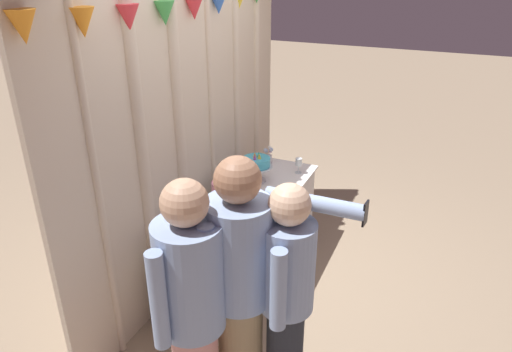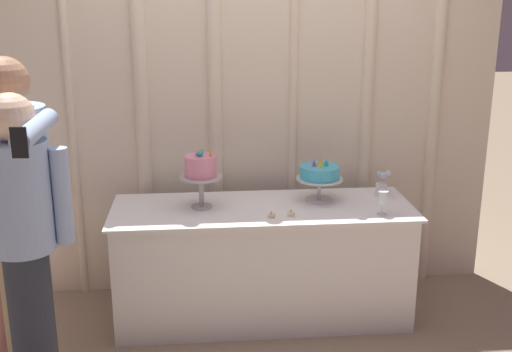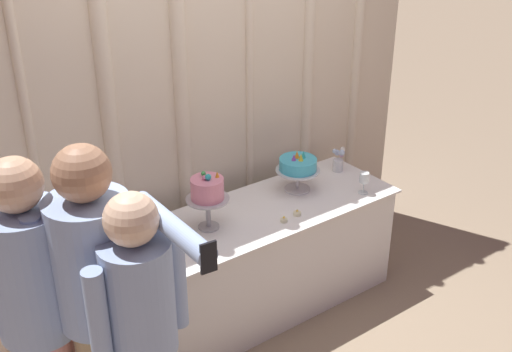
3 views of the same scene
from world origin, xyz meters
The scene contains 12 objects.
ground_plane centered at (0.00, 0.00, 0.00)m, with size 24.00×24.00×0.00m, color gray.
draped_curtain centered at (0.00, 0.57, 1.34)m, with size 3.18×0.15×2.56m.
cake_table centered at (0.00, 0.10, 0.36)m, with size 1.82×0.65×0.72m.
cake_display_nearleft centered at (-0.37, 0.12, 0.96)m, with size 0.25×0.25×0.36m.
cake_display_nearright centered at (0.36, 0.18, 0.89)m, with size 0.29×0.29×0.27m.
wine_glass centered at (0.68, -0.10, 0.83)m, with size 0.06×0.06×0.14m.
flower_vase centered at (0.77, 0.24, 0.80)m, with size 0.09×0.10×0.17m.
tealight_far_left centered at (0.03, -0.09, 0.74)m, with size 0.04×0.04×0.04m.
tealight_near_left centered at (0.15, -0.07, 0.74)m, with size 0.05×0.05×0.04m.
guest_man_pink_jacket centered at (-1.49, -0.26, 0.89)m, with size 0.51×0.41×1.63m.
guest_girl_blue_dress centered at (-1.27, -0.44, 0.93)m, with size 0.50×0.82×1.69m.
guest_man_dark_suit centered at (-1.19, -0.67, 0.87)m, with size 0.46×0.32×1.55m.
Camera 1 is at (-3.10, -1.33, 2.54)m, focal length 32.90 mm.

